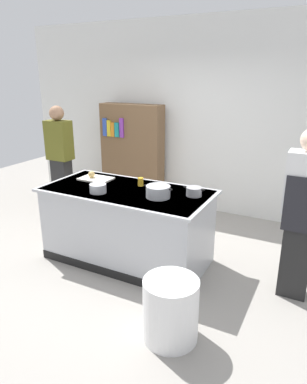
{
  "coord_description": "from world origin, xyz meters",
  "views": [
    {
      "loc": [
        2.05,
        -3.27,
        2.18
      ],
      "look_at": [
        0.25,
        0.2,
        0.85
      ],
      "focal_mm": 32.84,
      "sensor_mm": 36.0,
      "label": 1
    }
  ],
  "objects_px": {
    "stock_pot": "(158,192)",
    "person_chef": "(303,212)",
    "trash_bin": "(171,310)",
    "juice_cup": "(141,182)",
    "person_guest": "(61,159)",
    "sauce_pan": "(194,192)",
    "onion": "(92,174)",
    "bookshelf": "(132,155)",
    "mixing_bowl": "(98,188)"
  },
  "relations": [
    {
      "from": "trash_bin",
      "to": "person_guest",
      "type": "height_order",
      "value": "person_guest"
    },
    {
      "from": "trash_bin",
      "to": "person_chef",
      "type": "bearing_deg",
      "value": 53.63
    },
    {
      "from": "juice_cup",
      "to": "bookshelf",
      "type": "relative_size",
      "value": 0.06
    },
    {
      "from": "bookshelf",
      "to": "sauce_pan",
      "type": "bearing_deg",
      "value": -42.9
    },
    {
      "from": "sauce_pan",
      "to": "person_chef",
      "type": "distance_m",
      "value": 1.11
    },
    {
      "from": "stock_pot",
      "to": "person_guest",
      "type": "distance_m",
      "value": 2.32
    },
    {
      "from": "person_guest",
      "to": "juice_cup",
      "type": "bearing_deg",
      "value": 89.19
    },
    {
      "from": "onion",
      "to": "juice_cup",
      "type": "relative_size",
      "value": 0.85
    },
    {
      "from": "stock_pot",
      "to": "person_guest",
      "type": "bearing_deg",
      "value": 157.8
    },
    {
      "from": "mixing_bowl",
      "to": "person_chef",
      "type": "height_order",
      "value": "person_chef"
    },
    {
      "from": "stock_pot",
      "to": "person_chef",
      "type": "height_order",
      "value": "person_chef"
    },
    {
      "from": "mixing_bowl",
      "to": "sauce_pan",
      "type": "bearing_deg",
      "value": 21.56
    },
    {
      "from": "bookshelf",
      "to": "onion",
      "type": "bearing_deg",
      "value": -77.01
    },
    {
      "from": "onion",
      "to": "person_chef",
      "type": "relative_size",
      "value": 0.05
    },
    {
      "from": "juice_cup",
      "to": "person_guest",
      "type": "height_order",
      "value": "person_guest"
    },
    {
      "from": "juice_cup",
      "to": "person_chef",
      "type": "xyz_separation_m",
      "value": [
        1.81,
        -0.05,
        -0.04
      ]
    },
    {
      "from": "stock_pot",
      "to": "mixing_bowl",
      "type": "bearing_deg",
      "value": -165.8
    },
    {
      "from": "person_chef",
      "to": "juice_cup",
      "type": "bearing_deg",
      "value": 78.17
    },
    {
      "from": "onion",
      "to": "bookshelf",
      "type": "height_order",
      "value": "bookshelf"
    },
    {
      "from": "onion",
      "to": "trash_bin",
      "type": "xyz_separation_m",
      "value": [
        1.65,
        -1.16,
        -0.68
      ]
    },
    {
      "from": "person_chef",
      "to": "person_guest",
      "type": "relative_size",
      "value": 1.0
    },
    {
      "from": "stock_pot",
      "to": "person_guest",
      "type": "xyz_separation_m",
      "value": [
        -2.15,
        0.88,
        -0.05
      ]
    },
    {
      "from": "mixing_bowl",
      "to": "trash_bin",
      "type": "xyz_separation_m",
      "value": [
        1.26,
        -0.76,
        -0.67
      ]
    },
    {
      "from": "mixing_bowl",
      "to": "bookshelf",
      "type": "bearing_deg",
      "value": 110.6
    },
    {
      "from": "trash_bin",
      "to": "person_guest",
      "type": "xyz_separation_m",
      "value": [
        -2.74,
        1.81,
        0.63
      ]
    },
    {
      "from": "trash_bin",
      "to": "onion",
      "type": "bearing_deg",
      "value": 144.93
    },
    {
      "from": "sauce_pan",
      "to": "juice_cup",
      "type": "distance_m",
      "value": 0.7
    },
    {
      "from": "stock_pot",
      "to": "trash_bin",
      "type": "height_order",
      "value": "stock_pot"
    },
    {
      "from": "person_chef",
      "to": "bookshelf",
      "type": "relative_size",
      "value": 1.01
    },
    {
      "from": "onion",
      "to": "person_chef",
      "type": "distance_m",
      "value": 2.5
    },
    {
      "from": "stock_pot",
      "to": "trash_bin",
      "type": "distance_m",
      "value": 1.3
    },
    {
      "from": "stock_pot",
      "to": "mixing_bowl",
      "type": "xyz_separation_m",
      "value": [
        -0.67,
        -0.17,
        -0.02
      ]
    },
    {
      "from": "trash_bin",
      "to": "juice_cup",
      "type": "bearing_deg",
      "value": 128.64
    },
    {
      "from": "sauce_pan",
      "to": "person_guest",
      "type": "relative_size",
      "value": 0.14
    },
    {
      "from": "sauce_pan",
      "to": "mixing_bowl",
      "type": "bearing_deg",
      "value": -158.44
    },
    {
      "from": "person_guest",
      "to": "person_chef",
      "type": "bearing_deg",
      "value": 97.74
    },
    {
      "from": "juice_cup",
      "to": "person_chef",
      "type": "bearing_deg",
      "value": -1.44
    },
    {
      "from": "stock_pot",
      "to": "juice_cup",
      "type": "relative_size",
      "value": 3.3
    },
    {
      "from": "onion",
      "to": "juice_cup",
      "type": "bearing_deg",
      "value": 3.42
    },
    {
      "from": "bookshelf",
      "to": "stock_pot",
      "type": "bearing_deg",
      "value": -52.38
    },
    {
      "from": "stock_pot",
      "to": "bookshelf",
      "type": "relative_size",
      "value": 0.19
    },
    {
      "from": "stock_pot",
      "to": "sauce_pan",
      "type": "height_order",
      "value": "stock_pot"
    },
    {
      "from": "sauce_pan",
      "to": "juice_cup",
      "type": "relative_size",
      "value": 2.38
    },
    {
      "from": "person_guest",
      "to": "trash_bin",
      "type": "bearing_deg",
      "value": 74.66
    },
    {
      "from": "onion",
      "to": "stock_pot",
      "type": "relative_size",
      "value": 0.26
    },
    {
      "from": "mixing_bowl",
      "to": "juice_cup",
      "type": "relative_size",
      "value": 1.88
    },
    {
      "from": "mixing_bowl",
      "to": "person_chef",
      "type": "relative_size",
      "value": 0.11
    },
    {
      "from": "juice_cup",
      "to": "bookshelf",
      "type": "distance_m",
      "value": 1.92
    },
    {
      "from": "stock_pot",
      "to": "person_chef",
      "type": "relative_size",
      "value": 0.19
    },
    {
      "from": "juice_cup",
      "to": "trash_bin",
      "type": "height_order",
      "value": "juice_cup"
    }
  ]
}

